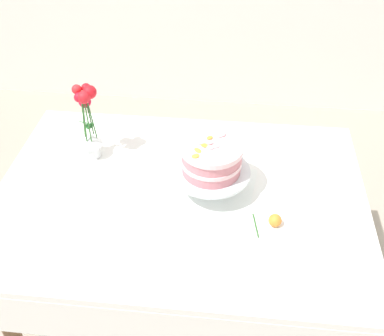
# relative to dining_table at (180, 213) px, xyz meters

# --- Properties ---
(ground_plane) EXTENTS (12.00, 12.00, 0.00)m
(ground_plane) POSITION_rel_dining_table_xyz_m (0.00, 0.02, -0.65)
(ground_plane) COLOR #9E9384
(dining_table) EXTENTS (1.40, 1.00, 0.74)m
(dining_table) POSITION_rel_dining_table_xyz_m (0.00, 0.00, 0.00)
(dining_table) COLOR white
(dining_table) RESTS_ON ground
(linen_napkin) EXTENTS (0.36, 0.36, 0.00)m
(linen_napkin) POSITION_rel_dining_table_xyz_m (0.11, 0.05, 0.09)
(linen_napkin) COLOR white
(linen_napkin) RESTS_ON dining_table
(cake_stand) EXTENTS (0.29, 0.29, 0.10)m
(cake_stand) POSITION_rel_dining_table_xyz_m (0.11, 0.05, 0.17)
(cake_stand) COLOR silver
(cake_stand) RESTS_ON linen_napkin
(layer_cake) EXTENTS (0.22, 0.22, 0.12)m
(layer_cake) POSITION_rel_dining_table_xyz_m (0.11, 0.05, 0.25)
(layer_cake) COLOR #CC7A84
(layer_cake) RESTS_ON cake_stand
(flower_vase) EXTENTS (0.10, 0.10, 0.33)m
(flower_vase) POSITION_rel_dining_table_xyz_m (-0.38, 0.21, 0.25)
(flower_vase) COLOR silver
(flower_vase) RESTS_ON dining_table
(fallen_rose) EXTENTS (0.10, 0.11, 0.05)m
(fallen_rose) POSITION_rel_dining_table_xyz_m (0.35, -0.11, 0.11)
(fallen_rose) COLOR #2D6028
(fallen_rose) RESTS_ON dining_table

